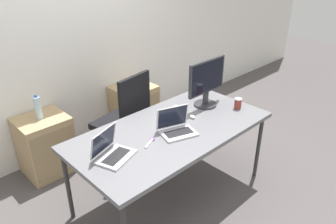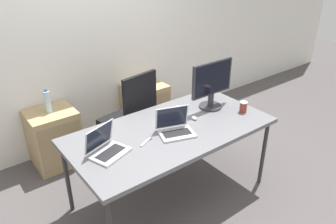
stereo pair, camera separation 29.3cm
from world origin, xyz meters
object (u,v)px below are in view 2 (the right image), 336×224
at_px(cabinet_right, 145,108).
at_px(mouse, 194,118).
at_px(water_bottle, 48,102).
at_px(laptop_right, 175,128).
at_px(coffee_cup_white, 179,113).
at_px(coffee_cup_brown, 243,107).
at_px(office_chair, 130,127).
at_px(laptop_left, 107,148).
at_px(monitor, 212,84).
at_px(cabinet_left, 54,138).

distance_m(cabinet_right, mouse, 1.35).
distance_m(water_bottle, mouse, 1.58).
xyz_separation_m(laptop_right, coffee_cup_white, (0.21, 0.20, 0.01)).
distance_m(water_bottle, coffee_cup_brown, 2.04).
bearing_deg(office_chair, cabinet_right, 41.44).
bearing_deg(laptop_left, coffee_cup_brown, -7.31).
relative_size(mouse, coffee_cup_brown, 0.57).
xyz_separation_m(mouse, coffee_cup_white, (-0.09, 0.12, 0.04)).
relative_size(office_chair, laptop_right, 3.10).
height_order(water_bottle, mouse, water_bottle).
bearing_deg(laptop_left, cabinet_right, 46.13).
distance_m(office_chair, monitor, 1.08).
bearing_deg(mouse, monitor, 17.78).
bearing_deg(office_chair, laptop_right, -93.08).
relative_size(cabinet_left, water_bottle, 2.52).
height_order(laptop_right, mouse, laptop_right).
distance_m(office_chair, cabinet_right, 0.68).
relative_size(water_bottle, coffee_cup_brown, 2.38).
bearing_deg(laptop_left, cabinet_left, 92.19).
xyz_separation_m(cabinet_right, monitor, (0.05, -1.14, 0.70)).
bearing_deg(coffee_cup_brown, water_bottle, 136.00).
relative_size(water_bottle, laptop_right, 0.74).
xyz_separation_m(laptop_left, coffee_cup_white, (0.84, 0.11, 0.01)).
bearing_deg(mouse, cabinet_right, 78.26).
height_order(laptop_right, coffee_cup_white, laptop_right).
bearing_deg(cabinet_right, office_chair, -138.56).
height_order(office_chair, monitor, monitor).
height_order(mouse, coffee_cup_white, coffee_cup_white).
relative_size(office_chair, coffee_cup_brown, 10.02).
relative_size(laptop_left, monitor, 0.71).
height_order(cabinet_left, monitor, monitor).
relative_size(laptop_right, monitor, 0.71).
xyz_separation_m(monitor, coffee_cup_brown, (0.18, -0.27, -0.20)).
distance_m(water_bottle, laptop_left, 1.23).
xyz_separation_m(water_bottle, laptop_right, (0.68, -1.32, 0.04)).
bearing_deg(cabinet_right, laptop_left, -133.87).
bearing_deg(water_bottle, laptop_right, -62.88).
distance_m(laptop_left, coffee_cup_white, 0.84).
bearing_deg(coffee_cup_brown, cabinet_right, 99.44).
bearing_deg(coffee_cup_white, laptop_right, -136.64).
xyz_separation_m(office_chair, cabinet_right, (0.51, 0.45, -0.09)).
bearing_deg(office_chair, coffee_cup_white, -76.54).
relative_size(coffee_cup_white, coffee_cup_brown, 1.00).
height_order(monitor, coffee_cup_white, monitor).
xyz_separation_m(water_bottle, coffee_cup_brown, (1.46, -1.41, 0.05)).
relative_size(laptop_left, coffee_cup_brown, 3.24).
bearing_deg(cabinet_left, monitor, -41.58).
relative_size(laptop_right, coffee_cup_brown, 3.23).
bearing_deg(water_bottle, cabinet_left, -90.00).
bearing_deg(water_bottle, office_chair, -31.88).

